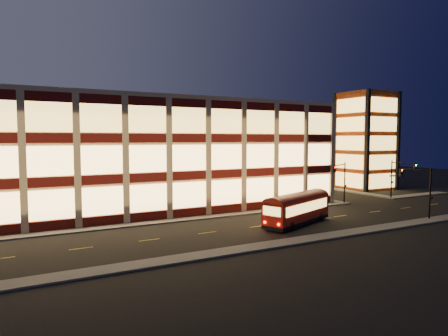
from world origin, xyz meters
TOP-DOWN VIEW (x-y plane):
  - ground at (0.00, 0.00)m, footprint 200.00×200.00m
  - sidewalk_office_south at (-3.00, 1.00)m, footprint 54.00×2.00m
  - sidewalk_office_east at (23.00, 17.00)m, footprint 2.00×30.00m
  - sidewalk_tower_south at (40.00, 1.00)m, footprint 14.00×2.00m
  - sidewalk_tower_west at (34.00, 17.00)m, footprint 2.00×30.00m
  - sidewalk_near at (0.00, -13.00)m, footprint 100.00×2.00m
  - office_building at (-2.91, 16.91)m, footprint 50.45×30.45m
  - stair_tower at (39.95, 11.95)m, footprint 8.60×8.60m
  - traffic_signal_far at (22.21, 0.24)m, footprint 3.79×1.87m
  - traffic_signal_right at (33.50, -0.62)m, footprint 1.20×4.37m
  - traffic_signal_near at (23.50, -11.03)m, footprint 0.32×4.45m
  - trolley_bus at (8.51, -7.06)m, footprint 10.43×6.14m

SIDE VIEW (x-z plane):
  - ground at x=0.00m, z-range 0.00..0.00m
  - sidewalk_office_south at x=-3.00m, z-range 0.00..0.15m
  - sidewalk_office_east at x=23.00m, z-range 0.00..0.15m
  - sidewalk_tower_south at x=40.00m, z-range 0.00..0.15m
  - sidewalk_tower_west at x=34.00m, z-range 0.00..0.15m
  - sidewalk_near at x=0.00m, z-range 0.00..0.15m
  - trolley_bus at x=8.51m, z-range 0.19..3.65m
  - traffic_signal_right at x=33.50m, z-range 1.10..7.10m
  - traffic_signal_far at x=22.21m, z-range 1.11..7.11m
  - traffic_signal_near at x=23.50m, z-range 1.13..7.13m
  - office_building at x=-2.91m, z-range 0.00..14.50m
  - stair_tower at x=39.95m, z-range -0.01..17.99m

